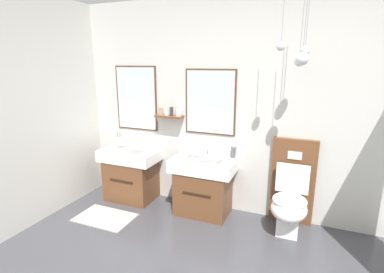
{
  "coord_description": "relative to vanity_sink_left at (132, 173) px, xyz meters",
  "views": [
    {
      "loc": [
        0.5,
        -1.27,
        1.81
      ],
      "look_at": [
        -0.78,
        1.82,
        0.97
      ],
      "focal_mm": 27.45,
      "sensor_mm": 36.0,
      "label": 1
    }
  ],
  "objects": [
    {
      "name": "wall_back",
      "position": [
        1.66,
        0.27,
        0.91
      ],
      "size": [
        4.93,
        0.65,
        2.56
      ],
      "color": "beige",
      "rests_on": "ground"
    },
    {
      "name": "bath_mat",
      "position": [
        0.0,
        -0.6,
        -0.36
      ],
      "size": [
        0.68,
        0.44,
        0.01
      ],
      "primitive_type": "cube",
      "color": "#9E9993",
      "rests_on": "ground"
    },
    {
      "name": "vanity_sink_left",
      "position": [
        0.0,
        0.0,
        0.0
      ],
      "size": [
        0.76,
        0.5,
        0.69
      ],
      "color": "brown",
      "rests_on": "ground"
    },
    {
      "name": "tap_on_left_sink",
      "position": [
        0.0,
        0.18,
        0.4
      ],
      "size": [
        0.03,
        0.13,
        0.11
      ],
      "color": "silver",
      "rests_on": "vanity_sink_left"
    },
    {
      "name": "vanity_sink_right",
      "position": [
        1.04,
        0.0,
        0.0
      ],
      "size": [
        0.76,
        0.5,
        0.69
      ],
      "color": "brown",
      "rests_on": "ground"
    },
    {
      "name": "tap_on_right_sink",
      "position": [
        1.04,
        0.18,
        0.4
      ],
      "size": [
        0.03,
        0.13,
        0.11
      ],
      "color": "silver",
      "rests_on": "vanity_sink_right"
    },
    {
      "name": "toilet",
      "position": [
        2.05,
        0.01,
        0.01
      ],
      "size": [
        0.48,
        0.62,
        1.0
      ],
      "color": "brown",
      "rests_on": "ground"
    },
    {
      "name": "toothbrush_cup",
      "position": [
        -0.3,
        0.17,
        0.39
      ],
      "size": [
        0.08,
        0.08,
        0.2
      ],
      "color": "silver",
      "rests_on": "vanity_sink_left"
    },
    {
      "name": "soap_dispenser",
      "position": [
        1.35,
        0.18,
        0.4
      ],
      "size": [
        0.06,
        0.06,
        0.17
      ],
      "color": "#4C4C51",
      "rests_on": "vanity_sink_right"
    }
  ]
}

